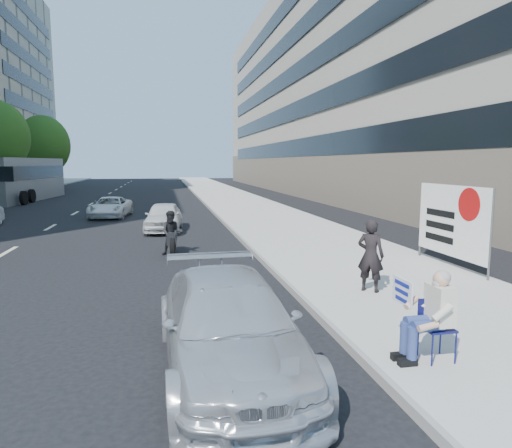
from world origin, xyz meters
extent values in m
plane|color=black|center=(0.00, 0.00, 0.00)|extent=(160.00, 160.00, 0.00)
cube|color=#B0ADA5|center=(4.00, 20.00, 0.07)|extent=(5.00, 120.00, 0.15)
cube|color=#A29A8C|center=(17.00, 32.00, 10.00)|extent=(14.00, 70.00, 20.00)
cylinder|color=#382616|center=(-13.70, 44.00, 1.31)|extent=(0.30, 0.30, 2.62)
ellipsoid|color=#224C14|center=(-13.70, 44.00, 4.79)|extent=(5.40, 5.40, 6.21)
cylinder|color=navy|center=(2.22, -2.76, 0.38)|extent=(0.02, 0.02, 0.45)
cylinder|color=navy|center=(2.58, -2.76, 0.38)|extent=(0.02, 0.02, 0.45)
cylinder|color=navy|center=(2.22, -2.40, 0.38)|extent=(0.02, 0.02, 0.45)
cylinder|color=navy|center=(2.58, -2.40, 0.38)|extent=(0.02, 0.02, 0.45)
cube|color=navy|center=(2.40, -2.58, 0.61)|extent=(0.40, 0.40, 0.03)
cube|color=navy|center=(2.40, -2.39, 0.80)|extent=(0.40, 0.02, 0.40)
cylinder|color=navy|center=(2.18, -2.68, 0.70)|extent=(0.44, 0.17, 0.17)
cylinder|color=navy|center=(1.96, -2.68, 0.47)|extent=(0.14, 0.14, 0.46)
cube|color=black|center=(1.90, -2.68, 0.20)|extent=(0.26, 0.11, 0.10)
cylinder|color=navy|center=(2.18, -2.48, 0.70)|extent=(0.44, 0.17, 0.17)
cylinder|color=navy|center=(1.96, -2.48, 0.47)|extent=(0.14, 0.14, 0.46)
cube|color=black|center=(1.90, -2.48, 0.20)|extent=(0.26, 0.11, 0.10)
cube|color=beige|center=(2.42, -2.58, 0.96)|extent=(0.26, 0.42, 0.56)
sphere|color=tan|center=(2.42, -2.58, 1.33)|extent=(0.23, 0.23, 0.23)
ellipsoid|color=gray|center=(2.44, -2.58, 1.36)|extent=(0.22, 0.24, 0.19)
ellipsoid|color=gray|center=(2.34, -2.58, 1.26)|extent=(0.10, 0.14, 0.13)
cylinder|color=beige|center=(2.30, -2.82, 0.93)|extent=(0.30, 0.10, 0.25)
cylinder|color=tan|center=(2.10, -2.82, 0.75)|extent=(0.29, 0.09, 0.14)
cylinder|color=beige|center=(2.35, -2.32, 0.98)|extent=(0.26, 0.20, 0.32)
cylinder|color=tan|center=(2.22, -2.18, 0.88)|extent=(0.30, 0.21, 0.18)
cube|color=white|center=(2.15, -2.03, 1.01)|extent=(0.03, 0.55, 0.40)
imported|color=black|center=(3.01, 0.88, 0.94)|extent=(0.69, 0.67, 1.59)
cylinder|color=#4C4C4C|center=(6.20, 1.18, 1.25)|extent=(0.06, 0.06, 2.20)
cylinder|color=#4C4C4C|center=(6.20, 4.18, 1.25)|extent=(0.06, 0.06, 2.20)
cube|color=white|center=(6.18, 2.68, 1.40)|extent=(0.04, 3.00, 1.90)
cylinder|color=#A50C0C|center=(6.16, 1.98, 1.90)|extent=(0.01, 0.84, 0.84)
cube|color=black|center=(6.16, 3.18, 1.55)|extent=(0.01, 1.30, 0.18)
cube|color=black|center=(6.16, 3.18, 1.20)|extent=(0.01, 1.30, 0.18)
cube|color=black|center=(6.16, 3.18, 0.85)|extent=(0.01, 1.30, 0.18)
imported|color=silver|center=(-0.50, -2.00, 0.66)|extent=(1.96, 4.62, 1.33)
imported|color=silver|center=(-1.39, 11.86, 0.62)|extent=(1.79, 3.77, 1.24)
imported|color=white|center=(-4.22, 17.60, 0.55)|extent=(2.26, 4.12, 1.09)
cylinder|color=black|center=(-1.13, 5.91, 0.32)|extent=(0.18, 0.65, 0.64)
cylinder|color=black|center=(-1.13, 7.31, 0.32)|extent=(0.18, 0.65, 0.64)
cube|color=black|center=(-1.13, 6.61, 0.55)|extent=(0.36, 1.22, 0.35)
imported|color=black|center=(-1.13, 6.51, 0.71)|extent=(0.74, 0.60, 1.42)
cube|color=slate|center=(-12.20, 30.63, 1.65)|extent=(3.71, 12.19, 3.30)
cube|color=black|center=(-13.47, 30.63, 2.20)|extent=(1.23, 11.45, 1.00)
cube|color=black|center=(-10.93, 30.63, 2.20)|extent=(1.23, 11.45, 1.00)
cylinder|color=black|center=(-10.95, 26.13, 0.50)|extent=(0.35, 1.02, 1.00)
cylinder|color=black|center=(-10.95, 28.13, 0.50)|extent=(0.35, 1.02, 1.00)
cylinder|color=black|center=(-13.45, 34.13, 0.50)|extent=(0.35, 1.02, 1.00)
cylinder|color=black|center=(-10.95, 34.13, 0.50)|extent=(0.35, 1.02, 1.00)
cylinder|color=black|center=(-13.45, 35.63, 0.50)|extent=(0.35, 1.02, 1.00)
cylinder|color=black|center=(-10.95, 35.63, 0.50)|extent=(0.35, 1.02, 1.00)
camera|label=1|loc=(-1.34, -8.14, 2.94)|focal=32.00mm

